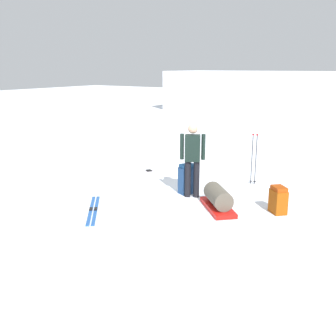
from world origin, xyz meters
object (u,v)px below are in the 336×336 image
ski_pair_near (93,210)px  backpack_large_dark (187,179)px  ski_pair_far (149,171)px  ski_poles_planted_near (254,156)px  skier_standing (192,157)px  backpack_bright (278,200)px  gear_sled (218,199)px

ski_pair_near → backpack_large_dark: (1.07, 2.06, 0.34)m
ski_pair_far → ski_poles_planted_near: bearing=9.9°
skier_standing → backpack_bright: 2.11m
ski_poles_planted_near → gear_sled: 2.24m
skier_standing → backpack_large_dark: skier_standing is taller
backpack_large_dark → skier_standing: bearing=-34.9°
ski_pair_near → backpack_large_dark: size_ratio=2.00×
skier_standing → ski_pair_far: 2.65m
ski_pair_near → backpack_bright: size_ratio=2.53×
ski_pair_far → gear_sled: (3.00, -1.67, 0.21)m
skier_standing → ski_poles_planted_near: skier_standing is taller
ski_pair_near → backpack_large_dark: bearing=62.7°
ski_pair_near → backpack_bright: (3.28, 1.98, 0.26)m
ski_poles_planted_near → skier_standing: bearing=-114.2°
ski_pair_far → gear_sled: gear_sled is taller
backpack_large_dark → gear_sled: (1.09, -0.57, -0.13)m
skier_standing → backpack_bright: size_ratio=3.00×
backpack_bright → ski_poles_planted_near: 2.13m
ski_pair_near → backpack_large_dark: 2.35m
ski_pair_near → gear_sled: 2.63m
ski_pair_near → skier_standing: bearing=56.1°
backpack_bright → ski_pair_far: bearing=163.9°
backpack_large_dark → gear_sled: backpack_large_dark is taller
skier_standing → backpack_bright: skier_standing is taller
skier_standing → gear_sled: size_ratio=1.42×
backpack_bright → gear_sled: (-1.13, -0.48, -0.05)m
skier_standing → ski_pair_near: bearing=-123.9°
ski_pair_far → gear_sled: bearing=-29.1°
skier_standing → backpack_large_dark: bearing=145.1°
backpack_bright → ski_poles_planted_near: bearing=125.3°
backpack_bright → backpack_large_dark: bearing=177.8°
ski_pair_near → ski_poles_planted_near: (2.08, 3.68, 0.71)m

